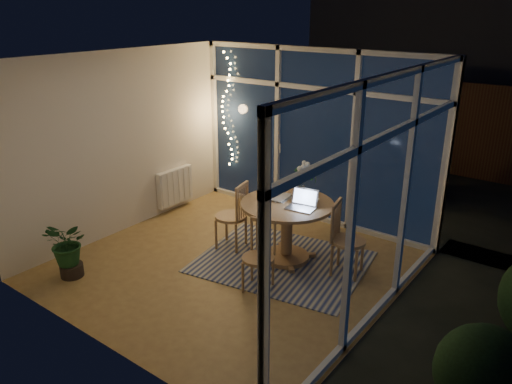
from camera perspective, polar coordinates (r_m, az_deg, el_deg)
floor at (r=6.52m, az=-2.73°, el=-8.37°), size 4.00×4.00×0.00m
ceiling at (r=5.73m, az=-3.19°, el=15.01°), size 4.00×4.00×0.00m
wall_back at (r=7.58m, az=6.84°, el=6.30°), size 4.00×0.04×2.60m
wall_front at (r=4.75m, az=-18.61°, el=-3.59°), size 4.00×0.04×2.60m
wall_left at (r=7.39m, az=-14.99°, el=5.38°), size 0.04×4.00×2.60m
wall_right at (r=5.03m, az=14.87°, el=-1.81°), size 0.04×4.00×2.60m
window_wall_back at (r=7.54m, az=6.69°, el=6.25°), size 4.00×0.10×2.60m
window_wall_right at (r=5.04m, az=14.45°, el=-1.71°), size 0.10×4.00×2.60m
radiator at (r=8.17m, az=-9.25°, el=0.65°), size 0.10×0.70×0.58m
fairy_lights at (r=8.36m, az=-3.42°, el=9.36°), size 0.24×0.10×1.85m
garden_patio at (r=10.39m, az=17.38°, el=1.65°), size 12.00×6.00×0.10m
garden_fence at (r=10.76m, az=16.37°, el=7.72°), size 11.00×0.08×1.80m
neighbour_roof at (r=13.33m, az=23.10°, el=14.98°), size 7.00×3.00×2.20m
garden_shrubs at (r=9.36m, az=6.77°, el=3.69°), size 0.90×0.90×0.90m
rug at (r=6.59m, az=2.96°, el=-7.96°), size 2.34×1.99×0.01m
dining_table at (r=6.49m, az=3.52°, el=-4.54°), size 1.36×1.36×0.81m
chair_left at (r=6.78m, az=-2.90°, el=-2.63°), size 0.54×0.54×0.97m
chair_right at (r=6.20m, az=10.52°, el=-5.32°), size 0.53×0.53×0.96m
chair_front at (r=5.81m, az=0.24°, el=-7.40°), size 0.49×0.49×0.86m
laptop at (r=6.10m, az=5.17°, el=-0.84°), size 0.38×0.34×0.25m
flower_vase at (r=6.42m, az=5.46°, el=0.09°), size 0.23×0.23×0.21m
bowl at (r=6.38m, az=6.60°, el=-0.94°), size 0.17×0.17×0.04m
newspapers at (r=6.49m, az=2.35°, el=-0.49°), size 0.36×0.28×0.02m
phone at (r=6.23m, az=4.44°, el=-1.54°), size 0.12×0.07×0.01m
potted_plant at (r=6.51m, az=-20.62°, el=-6.05°), size 0.57×0.50×0.76m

